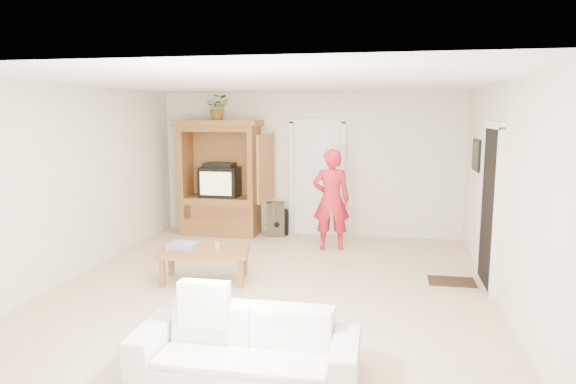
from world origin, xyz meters
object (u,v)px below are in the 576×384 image
sofa (246,345)px  man (331,200)px  armoire (221,185)px  coffee_table (204,254)px

sofa → man: bearing=85.9°
armoire → coffee_table: bearing=-76.5°
armoire → man: bearing=-18.5°
man → sofa: size_ratio=0.87×
man → coffee_table: (-1.47, -1.95, -0.45)m
coffee_table → sofa: bearing=-72.3°
armoire → sofa: bearing=-69.5°
armoire → man: 2.22m
armoire → coffee_table: armoire is taller
armoire → coffee_table: size_ratio=1.66×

